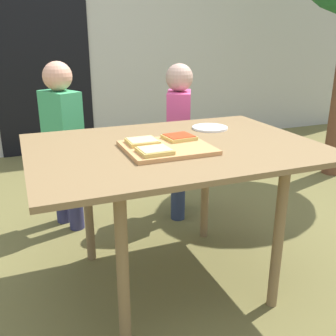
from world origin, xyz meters
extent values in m
plane|color=brown|center=(0.00, 0.00, 0.00)|extent=(16.00, 16.00, 0.00)
cube|color=#BCB7A8|center=(0.00, 2.56, 1.29)|extent=(8.00, 0.20, 2.58)
cube|color=black|center=(-0.33, 2.45, 1.00)|extent=(0.90, 0.02, 2.00)
cube|color=olive|center=(0.00, 0.00, 0.67)|extent=(1.24, 0.89, 0.02)
cylinder|color=olive|center=(-0.34, -0.34, 0.33)|extent=(0.05, 0.05, 0.66)
cylinder|color=olive|center=(0.34, -0.34, 0.33)|extent=(0.05, 0.05, 0.66)
cylinder|color=olive|center=(-0.34, 0.34, 0.33)|extent=(0.05, 0.05, 0.66)
cylinder|color=olive|center=(0.34, 0.34, 0.33)|extent=(0.05, 0.05, 0.66)
cube|color=tan|center=(-0.06, -0.06, 0.69)|extent=(0.35, 0.31, 0.02)
cube|color=#D2B459|center=(0.03, 0.02, 0.71)|extent=(0.14, 0.13, 0.02)
cube|color=red|center=(0.03, 0.02, 0.72)|extent=(0.12, 0.12, 0.00)
cube|color=#D2B459|center=(-0.14, -0.14, 0.71)|extent=(0.13, 0.12, 0.02)
cube|color=#FBD38C|center=(-0.14, -0.14, 0.72)|extent=(0.12, 0.11, 0.00)
cube|color=#D2B459|center=(-0.14, 0.01, 0.71)|extent=(0.13, 0.12, 0.02)
cube|color=#FBD38C|center=(-0.14, 0.01, 0.72)|extent=(0.11, 0.11, 0.00)
cylinder|color=white|center=(0.29, 0.21, 0.69)|extent=(0.18, 0.18, 0.01)
cylinder|color=#323258|center=(-0.41, 0.84, 0.25)|extent=(0.09, 0.09, 0.51)
cylinder|color=#323258|center=(-0.35, 0.71, 0.25)|extent=(0.09, 0.09, 0.51)
cube|color=#3FA566|center=(-0.38, 0.78, 0.67)|extent=(0.23, 0.28, 0.33)
sphere|color=#E4A080|center=(-0.38, 0.78, 0.92)|extent=(0.16, 0.16, 0.16)
cylinder|color=#2C3755|center=(0.34, 0.73, 0.23)|extent=(0.09, 0.09, 0.45)
cylinder|color=#2C3755|center=(0.28, 0.61, 0.23)|extent=(0.09, 0.09, 0.45)
cube|color=#E54C8C|center=(0.31, 0.67, 0.63)|extent=(0.23, 0.28, 0.36)
sphere|color=tan|center=(0.31, 0.67, 0.90)|extent=(0.17, 0.17, 0.17)
camera|label=1|loc=(-0.62, -1.49, 1.14)|focal=41.23mm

